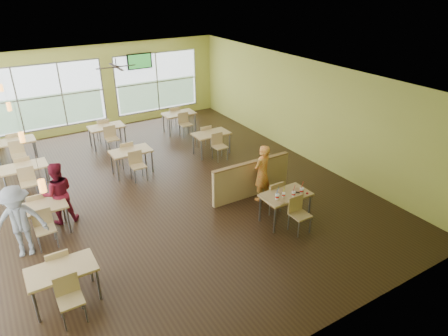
{
  "coord_description": "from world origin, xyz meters",
  "views": [
    {
      "loc": [
        -3.64,
        -9.36,
        5.54
      ],
      "look_at": [
        1.2,
        -1.43,
        1.0
      ],
      "focal_mm": 32.0,
      "sensor_mm": 36.0,
      "label": 1
    }
  ],
  "objects_px": {
    "main_table": "(286,198)",
    "food_basket": "(297,190)",
    "man_plaid": "(262,173)",
    "half_wall_divider": "(251,179)"
  },
  "relations": [
    {
      "from": "half_wall_divider",
      "to": "food_basket",
      "type": "relative_size",
      "value": 10.78
    },
    {
      "from": "main_table",
      "to": "man_plaid",
      "type": "xyz_separation_m",
      "value": [
        0.13,
        1.16,
        0.16
      ]
    },
    {
      "from": "main_table",
      "to": "food_basket",
      "type": "xyz_separation_m",
      "value": [
        0.32,
        -0.04,
        0.15
      ]
    },
    {
      "from": "half_wall_divider",
      "to": "man_plaid",
      "type": "xyz_separation_m",
      "value": [
        0.13,
        -0.29,
        0.26
      ]
    },
    {
      "from": "half_wall_divider",
      "to": "food_basket",
      "type": "height_order",
      "value": "half_wall_divider"
    },
    {
      "from": "food_basket",
      "to": "man_plaid",
      "type": "bearing_deg",
      "value": 98.9
    },
    {
      "from": "half_wall_divider",
      "to": "main_table",
      "type": "bearing_deg",
      "value": -90.0
    },
    {
      "from": "main_table",
      "to": "food_basket",
      "type": "bearing_deg",
      "value": -7.58
    },
    {
      "from": "main_table",
      "to": "man_plaid",
      "type": "distance_m",
      "value": 1.17
    },
    {
      "from": "main_table",
      "to": "food_basket",
      "type": "relative_size",
      "value": 6.82
    }
  ]
}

